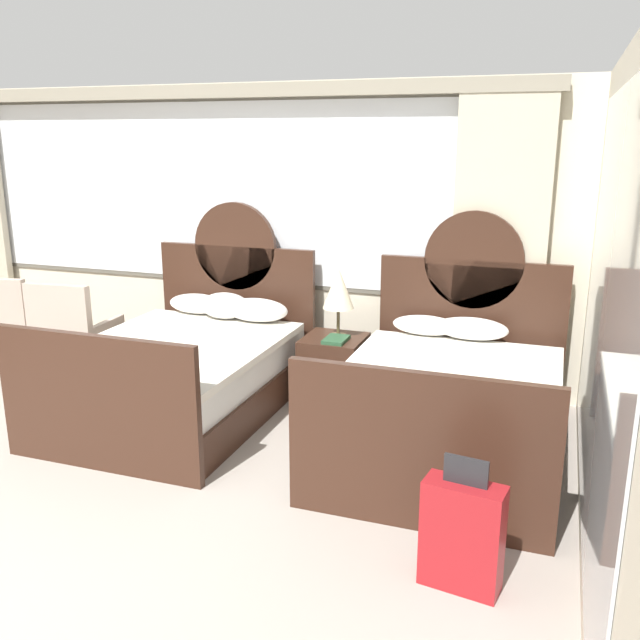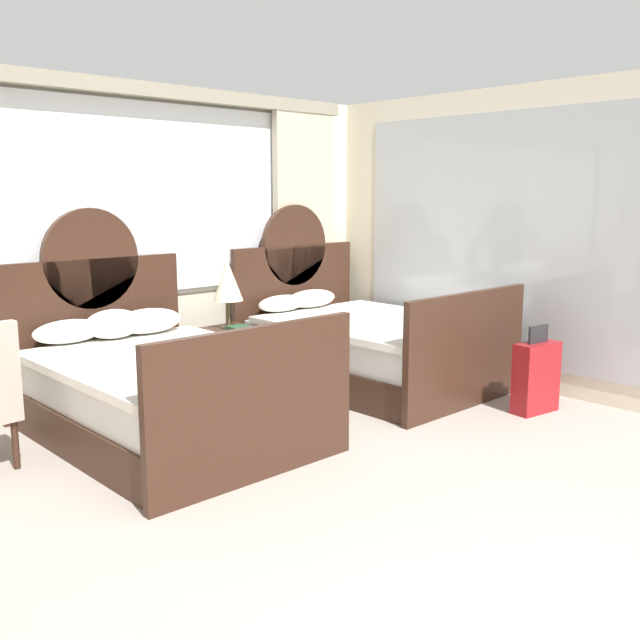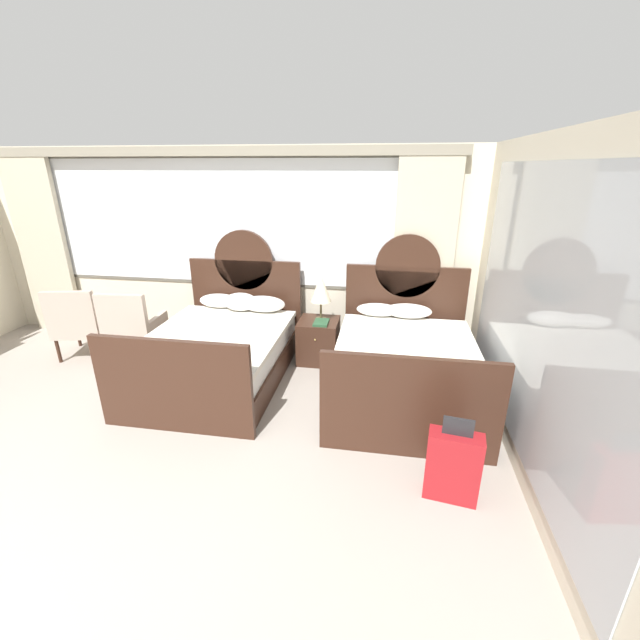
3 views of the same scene
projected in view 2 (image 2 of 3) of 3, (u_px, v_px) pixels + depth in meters
The scene contains 8 objects.
wall_back_window at pixel (34, 234), 5.58m from camera, with size 6.97×0.22×2.70m.
wall_right_mirror at pixel (548, 241), 6.21m from camera, with size 0.08×4.96×2.70m.
bed_near_window at pixel (160, 387), 5.19m from camera, with size 1.56×2.20×1.65m.
bed_near_mirror at pixel (367, 346), 6.65m from camera, with size 1.56×2.20×1.65m.
nightstand_between_beds at pixel (230, 360), 6.40m from camera, with size 0.51×0.54×0.56m.
table_lamp_on_nightstand at pixel (228, 282), 6.32m from camera, with size 0.27×0.27×0.61m.
book_on_nightstand at pixel (241, 328), 6.31m from camera, with size 0.18×0.26×0.03m.
suitcase_on_floor at pixel (536, 377), 5.76m from camera, with size 0.42×0.23×0.72m.
Camera 2 is at (-2.21, -1.27, 1.77)m, focal length 39.93 mm.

